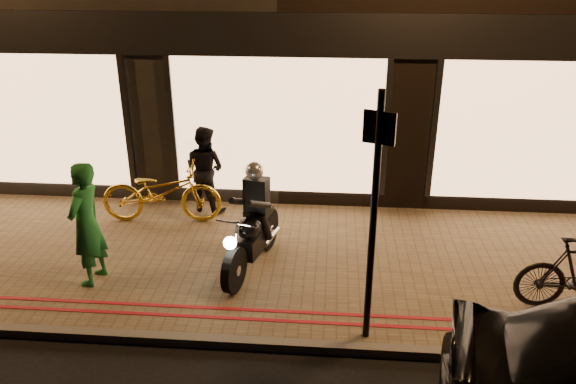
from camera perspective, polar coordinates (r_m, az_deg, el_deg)
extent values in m
plane|color=black|center=(6.98, -4.35, -15.74)|extent=(90.00, 90.00, 0.00)
cube|color=brown|center=(8.58, -2.31, -7.06)|extent=(50.00, 4.00, 0.12)
cube|color=#59544C|center=(6.98, -4.30, -15.10)|extent=(50.00, 0.14, 0.12)
cube|color=maroon|center=(7.26, -3.82, -12.76)|extent=(50.00, 0.06, 0.01)
cube|color=maroon|center=(7.42, -3.59, -11.86)|extent=(50.00, 0.06, 0.01)
cube|color=black|center=(9.43, -1.14, 15.69)|extent=(48.00, 0.12, 0.70)
cube|color=#FFBB7F|center=(11.13, -24.97, 6.60)|extent=(3.60, 0.06, 2.38)
cube|color=#FFBB7F|center=(9.74, -1.07, 6.66)|extent=(3.60, 0.06, 2.38)
cube|color=#FFBB7F|center=(10.32, 24.76, 5.47)|extent=(3.60, 0.06, 2.38)
cylinder|color=black|center=(7.65, -5.50, -7.90)|extent=(0.27, 0.65, 0.64)
cylinder|color=black|center=(8.70, -2.06, -3.74)|extent=(0.27, 0.65, 0.64)
cylinder|color=silver|center=(7.65, -5.50, -7.90)|extent=(0.17, 0.17, 0.14)
cylinder|color=silver|center=(8.70, -2.06, -3.74)|extent=(0.17, 0.17, 0.14)
cube|color=black|center=(8.17, -3.54, -5.04)|extent=(0.42, 0.74, 0.30)
ellipsoid|color=black|center=(7.93, -3.94, -3.55)|extent=(0.43, 0.57, 0.29)
cube|color=black|center=(8.28, -2.82, -2.29)|extent=(0.34, 0.59, 0.09)
cylinder|color=silver|center=(7.47, -5.22, -3.20)|extent=(0.59, 0.17, 0.03)
cylinder|color=silver|center=(7.54, -5.43, -5.77)|extent=(0.13, 0.33, 0.71)
sphere|color=white|center=(7.35, -5.91, -5.17)|extent=(0.21, 0.21, 0.17)
cylinder|color=silver|center=(8.56, -1.65, -4.53)|extent=(0.20, 0.55, 0.07)
cube|color=black|center=(8.03, -3.20, -0.41)|extent=(0.38, 0.29, 0.55)
sphere|color=#ACAFB3|center=(7.82, -3.43, 2.18)|extent=(0.31, 0.31, 0.26)
cylinder|color=black|center=(7.80, -5.16, -0.94)|extent=(0.15, 0.61, 0.34)
cylinder|color=black|center=(7.69, -2.97, -1.26)|extent=(0.31, 0.59, 0.34)
cylinder|color=black|center=(8.23, -4.14, -3.26)|extent=(0.14, 0.27, 0.46)
cylinder|color=black|center=(8.14, -2.32, -3.54)|extent=(0.24, 0.29, 0.46)
cylinder|color=black|center=(6.26, 8.63, -3.22)|extent=(0.10, 0.10, 3.00)
cube|color=black|center=(5.86, 9.27, 6.46)|extent=(0.34, 0.16, 0.35)
imported|color=gold|center=(9.71, -12.73, -0.02)|extent=(2.06, 0.84, 1.06)
imported|color=#1B6628|center=(8.05, -19.81, -3.11)|extent=(0.51, 0.70, 1.76)
imported|color=black|center=(9.92, -8.45, 2.33)|extent=(0.91, 0.83, 1.54)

